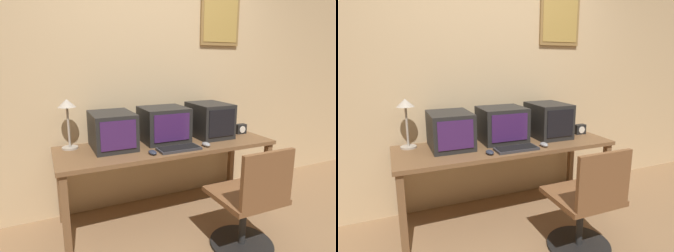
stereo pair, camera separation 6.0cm
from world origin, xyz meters
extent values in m
cube|color=#D1B284|center=(0.00, 1.48, 1.30)|extent=(8.00, 0.05, 2.60)
cube|color=olive|center=(0.79, 1.44, 1.93)|extent=(0.48, 0.02, 0.53)
cube|color=#B79347|center=(0.79, 1.43, 1.93)|extent=(0.43, 0.01, 0.46)
cube|color=brown|center=(0.00, 1.06, 0.71)|extent=(2.03, 0.68, 0.04)
cube|color=brown|center=(-0.97, 0.77, 0.35)|extent=(0.06, 0.06, 0.69)
cube|color=brown|center=(0.97, 0.77, 0.35)|extent=(0.06, 0.06, 0.69)
cube|color=brown|center=(-0.97, 1.35, 0.35)|extent=(0.06, 0.06, 0.69)
cube|color=brown|center=(0.97, 1.35, 0.35)|extent=(0.06, 0.06, 0.69)
cube|color=black|center=(-0.50, 1.16, 0.89)|extent=(0.36, 0.45, 0.32)
cube|color=#3D1E56|center=(-0.50, 0.93, 0.90)|extent=(0.30, 0.01, 0.24)
cube|color=black|center=(0.01, 1.18, 0.90)|extent=(0.43, 0.39, 0.33)
cube|color=#3D1E56|center=(0.01, 0.98, 0.90)|extent=(0.35, 0.01, 0.25)
cube|color=black|center=(0.51, 1.15, 0.90)|extent=(0.35, 0.45, 0.35)
cube|color=black|center=(0.51, 0.93, 0.91)|extent=(0.29, 0.01, 0.26)
cube|color=#333338|center=(0.01, 0.85, 0.74)|extent=(0.38, 0.17, 0.02)
cube|color=black|center=(0.01, 0.85, 0.75)|extent=(0.35, 0.14, 0.00)
ellipsoid|color=gray|center=(0.28, 0.84, 0.75)|extent=(0.06, 0.10, 0.04)
ellipsoid|color=#282D3D|center=(-0.24, 0.83, 0.75)|extent=(0.06, 0.11, 0.03)
cube|color=black|center=(0.88, 1.10, 0.78)|extent=(0.12, 0.06, 0.10)
cylinder|color=white|center=(0.88, 1.07, 0.78)|extent=(0.07, 0.00, 0.07)
cylinder|color=#B2A899|center=(-0.86, 1.28, 0.74)|extent=(0.14, 0.14, 0.02)
cylinder|color=#B2A899|center=(-0.86, 1.28, 0.93)|extent=(0.02, 0.02, 0.37)
cone|color=#B2A899|center=(-0.86, 1.28, 1.14)|extent=(0.16, 0.16, 0.07)
cylinder|color=black|center=(0.35, 0.36, 0.01)|extent=(0.52, 0.52, 0.03)
cylinder|color=#282828|center=(0.35, 0.36, 0.23)|extent=(0.06, 0.06, 0.41)
cube|color=brown|center=(0.35, 0.36, 0.45)|extent=(0.49, 0.49, 0.04)
cube|color=brown|center=(0.35, 0.13, 0.67)|extent=(0.45, 0.04, 0.41)
camera|label=1|loc=(-1.05, -1.26, 1.47)|focal=30.00mm
camera|label=2|loc=(-1.00, -1.28, 1.47)|focal=30.00mm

